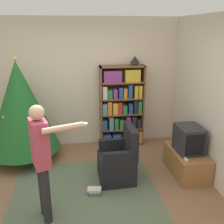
{
  "coord_description": "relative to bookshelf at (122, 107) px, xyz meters",
  "views": [
    {
      "loc": [
        -0.13,
        -3.0,
        2.36
      ],
      "look_at": [
        0.45,
        0.9,
        1.05
      ],
      "focal_mm": 40.0,
      "sensor_mm": 36.0,
      "label": 1
    }
  ],
  "objects": [
    {
      "name": "table_lamp",
      "position": [
        0.26,
        0.01,
        0.95
      ],
      "size": [
        0.2,
        0.2,
        0.18
      ],
      "color": "#473828",
      "rests_on": "bookshelf"
    },
    {
      "name": "game_remote",
      "position": [
        0.74,
        -1.55,
        -0.41
      ],
      "size": [
        0.04,
        0.12,
        0.02
      ],
      "color": "white",
      "rests_on": "tv_stand"
    },
    {
      "name": "bookshelf",
      "position": [
        0.0,
        0.0,
        0.0
      ],
      "size": [
        0.89,
        0.28,
        1.68
      ],
      "color": "brown",
      "rests_on": "ground_plane"
    },
    {
      "name": "wall_back",
      "position": [
        -0.79,
        0.22,
        0.47
      ],
      "size": [
        8.0,
        0.1,
        2.6
      ],
      "color": "beige",
      "rests_on": "ground_plane"
    },
    {
      "name": "television",
      "position": [
        0.9,
        -1.29,
        -0.2
      ],
      "size": [
        0.39,
        0.47,
        0.45
      ],
      "color": "#28282D",
      "rests_on": "tv_stand"
    },
    {
      "name": "armchair",
      "position": [
        -0.28,
        -1.31,
        -0.51
      ],
      "size": [
        0.58,
        0.57,
        0.92
      ],
      "rotation": [
        0.0,
        0.0,
        -1.55
      ],
      "color": "black",
      "rests_on": "ground_plane"
    },
    {
      "name": "standing_person",
      "position": [
        -1.36,
        -2.04,
        0.08
      ],
      "size": [
        0.71,
        0.45,
        1.55
      ],
      "rotation": [
        0.0,
        0.0,
        -1.25
      ],
      "color": "#232328",
      "rests_on": "ground_plane"
    },
    {
      "name": "ground_plane",
      "position": [
        -0.79,
        -1.84,
        -0.83
      ],
      "size": [
        14.0,
        14.0,
        0.0
      ],
      "primitive_type": "plane",
      "color": "#846042"
    },
    {
      "name": "christmas_tree",
      "position": [
        -1.92,
        -0.36,
        0.2
      ],
      "size": [
        1.31,
        1.31,
        1.93
      ],
      "color": "#4C3323",
      "rests_on": "ground_plane"
    },
    {
      "name": "book_pile_near_tree",
      "position": [
        -1.51,
        -0.7,
        -0.77
      ],
      "size": [
        0.23,
        0.19,
        0.12
      ],
      "color": "#232328",
      "rests_on": "ground_plane"
    },
    {
      "name": "book_pile_by_chair",
      "position": [
        -0.71,
        -1.65,
        -0.78
      ],
      "size": [
        0.22,
        0.15,
        0.1
      ],
      "color": "#2D7A42",
      "rests_on": "ground_plane"
    },
    {
      "name": "area_rug",
      "position": [
        -0.85,
        -1.68,
        -0.83
      ],
      "size": [
        2.19,
        2.01,
        0.01
      ],
      "color": "#56664C",
      "rests_on": "ground_plane"
    },
    {
      "name": "tv_stand",
      "position": [
        0.9,
        -1.29,
        -0.63
      ],
      "size": [
        0.51,
        0.88,
        0.41
      ],
      "color": "#996638",
      "rests_on": "ground_plane"
    }
  ]
}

